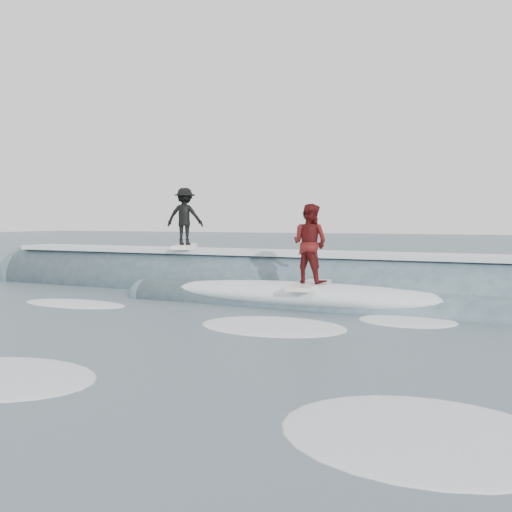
% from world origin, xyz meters
% --- Properties ---
extents(ground, '(160.00, 160.00, 0.00)m').
position_xyz_m(ground, '(0.00, 0.00, 0.00)').
color(ground, '#3F525C').
rests_on(ground, ground).
extents(breaking_wave, '(20.71, 3.92, 2.28)m').
position_xyz_m(breaking_wave, '(0.24, 4.43, 0.04)').
color(breaking_wave, '#344E58').
rests_on(breaking_wave, ground).
extents(surfer_black, '(1.31, 2.05, 1.83)m').
position_xyz_m(surfer_black, '(-2.86, 4.72, 2.10)').
color(surfer_black, white).
rests_on(surfer_black, ground).
extents(surfer_red, '(1.03, 2.03, 1.95)m').
position_xyz_m(surfer_red, '(1.95, 2.52, 1.43)').
color(surfer_red, silver).
rests_on(surfer_red, ground).
extents(whitewater, '(11.84, 7.97, 0.10)m').
position_xyz_m(whitewater, '(1.91, -1.63, 0.00)').
color(whitewater, white).
rests_on(whitewater, ground).
extents(far_swells, '(34.09, 8.65, 0.80)m').
position_xyz_m(far_swells, '(-1.85, 17.65, 0.00)').
color(far_swells, '#344E58').
rests_on(far_swells, ground).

